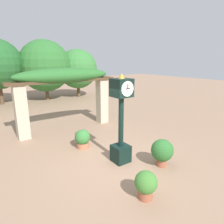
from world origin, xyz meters
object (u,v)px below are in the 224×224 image
Objects in this scene: pedestal_clock at (121,119)px; potted_plant_near_right at (83,139)px; potted_plant_far_left at (162,151)px; potted_plant_near_left at (146,184)px.

potted_plant_near_right is at bearing 107.32° from pedestal_clock.
potted_plant_far_left is at bearing -62.16° from potted_plant_near_right.
potted_plant_near_right is 0.81× the size of potted_plant_far_left.
pedestal_clock is 4.02× the size of potted_plant_near_left.
potted_plant_near_right is at bearing 88.19° from potted_plant_near_left.
potted_plant_far_left is at bearing -48.02° from pedestal_clock.
potted_plant_far_left is (0.90, -1.00, -0.97)m from pedestal_clock.
pedestal_clock is 2.23m from potted_plant_near_left.
pedestal_clock reaches higher than potted_plant_far_left.
pedestal_clock is 1.66m from potted_plant_far_left.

